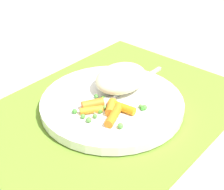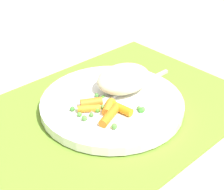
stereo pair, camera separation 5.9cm
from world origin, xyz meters
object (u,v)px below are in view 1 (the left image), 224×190
plate (112,104)px  fork (122,92)px  rice_mound (121,78)px  carrot_portion (107,109)px

plate → fork: size_ratio=1.26×
plate → fork: bearing=178.7°
plate → rice_mound: (-0.04, -0.01, 0.03)m
fork → rice_mound: bearing=-136.7°
plate → carrot_portion: 0.04m
rice_mound → carrot_portion: rice_mound is taller
rice_mound → carrot_portion: size_ratio=1.28×
plate → fork: fork is taller
fork → carrot_portion: bearing=17.1°
rice_mound → carrot_portion: 0.08m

